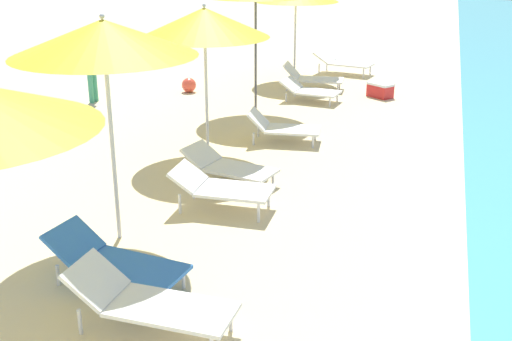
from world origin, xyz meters
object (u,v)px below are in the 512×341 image
(lounger_second_shoreside, at_px, (149,301))
(lounger_fifth_shoreside, at_px, (310,90))
(cooler_box, at_px, (380,90))
(umbrella_fourth, at_px, (204,22))
(lounger_farthest_inland, at_px, (312,77))
(lounger_fourth_shoreside, at_px, (283,127))
(lounger_farthest_shoreside, at_px, (343,62))
(person_walking_near, at_px, (90,59))
(umbrella_third, at_px, (104,38))
(lounger_third_shoreside, at_px, (221,187))
(lounger_fourth_inland, at_px, (229,166))
(beach_ball, at_px, (189,85))
(lounger_third_inland, at_px, (115,261))

(lounger_second_shoreside, xyz_separation_m, lounger_fifth_shoreside, (-0.39, 9.22, -0.07))
(cooler_box, bearing_deg, lounger_fifth_shoreside, -150.28)
(umbrella_fourth, height_order, lounger_fifth_shoreside, umbrella_fourth)
(lounger_farthest_inland, bearing_deg, lounger_fourth_shoreside, -89.73)
(lounger_second_shoreside, xyz_separation_m, lounger_farthest_shoreside, (-0.17, 12.48, -0.01))
(lounger_fourth_shoreside, xyz_separation_m, person_walking_near, (-4.80, 1.69, 0.69))
(lounger_fifth_shoreside, height_order, person_walking_near, person_walking_near)
(umbrella_third, distance_m, person_walking_near, 7.30)
(lounger_third_shoreside, height_order, lounger_fourth_inland, lounger_third_shoreside)
(lounger_farthest_inland, height_order, beach_ball, lounger_farthest_inland)
(lounger_third_inland, height_order, lounger_fourth_shoreside, lounger_third_inland)
(lounger_second_shoreside, bearing_deg, lounger_fifth_shoreside, 94.03)
(lounger_fifth_shoreside, xyz_separation_m, person_walking_near, (-4.65, -1.43, 0.72))
(lounger_third_shoreside, xyz_separation_m, lounger_farthest_shoreside, (0.14, 9.57, -0.01))
(beach_ball, bearing_deg, lounger_fifth_shoreside, -1.41)
(lounger_third_inland, relative_size, lounger_fourth_shoreside, 1.18)
(cooler_box, bearing_deg, lounger_fourth_inland, -104.70)
(umbrella_third, distance_m, lounger_third_inland, 2.46)
(lounger_farthest_shoreside, relative_size, person_walking_near, 1.02)
(umbrella_fourth, height_order, cooler_box, umbrella_fourth)
(lounger_third_shoreside, height_order, cooler_box, lounger_third_shoreside)
(lounger_fourth_shoreside, height_order, lounger_farthest_inland, lounger_farthest_inland)
(lounger_farthest_shoreside, bearing_deg, lounger_fourth_shoreside, -78.85)
(lounger_fourth_inland, distance_m, lounger_farthest_inland, 6.51)
(lounger_fourth_shoreside, relative_size, lounger_farthest_shoreside, 0.81)
(umbrella_third, distance_m, lounger_fourth_inland, 3.16)
(person_walking_near, xyz_separation_m, beach_ball, (1.69, 1.50, -0.80))
(umbrella_third, relative_size, lounger_third_shoreside, 1.98)
(lounger_fourth_inland, relative_size, lounger_fifth_shoreside, 1.11)
(cooler_box, bearing_deg, lounger_farthest_inland, 168.63)
(lounger_fourth_inland, bearing_deg, person_walking_near, 152.20)
(umbrella_fourth, relative_size, lounger_farthest_inland, 1.70)
(umbrella_fourth, bearing_deg, cooler_box, 64.07)
(lounger_third_inland, xyz_separation_m, lounger_fourth_inland, (0.19, 3.22, -0.03))
(person_walking_near, bearing_deg, lounger_third_inland, -55.31)
(lounger_third_shoreside, distance_m, beach_ball, 7.08)
(lounger_fifth_shoreside, distance_m, beach_ball, 2.96)
(lounger_second_shoreside, relative_size, lounger_third_inland, 1.01)
(lounger_third_inland, relative_size, lounger_fourth_inland, 1.05)
(lounger_third_shoreside, relative_size, lounger_third_inland, 0.87)
(lounger_third_shoreside, bearing_deg, lounger_farthest_shoreside, 87.71)
(lounger_fourth_inland, bearing_deg, beach_ball, 130.57)
(lounger_third_shoreside, distance_m, person_walking_near, 6.83)
(lounger_fourth_inland, height_order, cooler_box, lounger_fourth_inland)
(lounger_fourth_inland, bearing_deg, lounger_third_shoreside, -64.24)
(lounger_second_shoreside, height_order, umbrella_fourth, umbrella_fourth)
(lounger_farthest_inland, bearing_deg, lounger_fourth_inland, -93.80)
(lounger_fourth_inland, distance_m, lounger_farthest_shoreside, 8.59)
(umbrella_fourth, xyz_separation_m, lounger_fourth_inland, (0.79, -1.22, -1.95))
(lounger_fifth_shoreside, distance_m, lounger_farthest_inland, 1.20)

